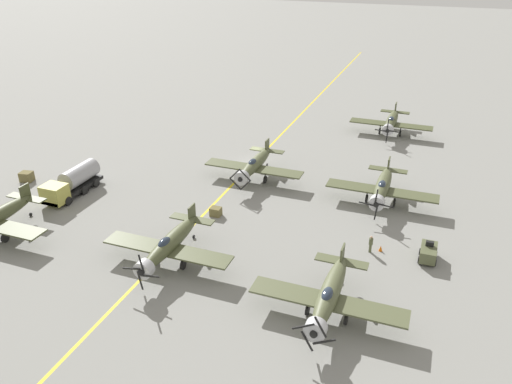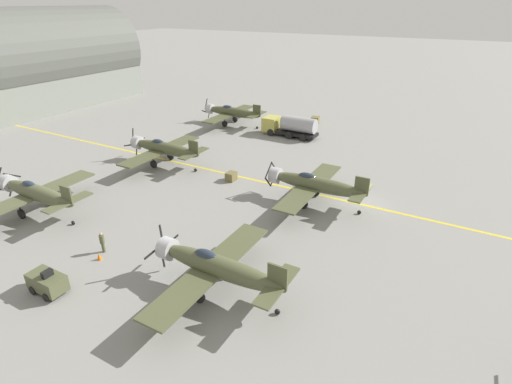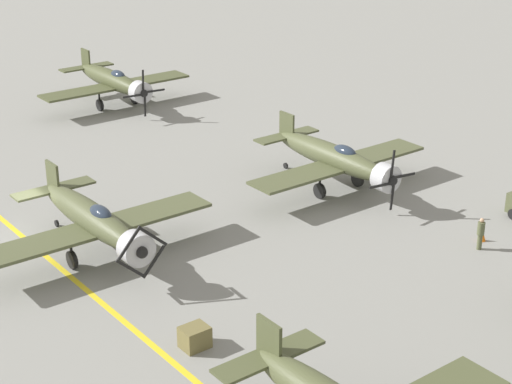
{
  "view_description": "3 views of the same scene",
  "coord_description": "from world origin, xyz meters",
  "px_view_note": "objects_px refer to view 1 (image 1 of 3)",
  "views": [
    {
      "loc": [
        -21.63,
        55.73,
        25.83
      ],
      "look_at": [
        -4.79,
        11.27,
        2.08
      ],
      "focal_mm": 35.0,
      "sensor_mm": 36.0,
      "label": 1
    },
    {
      "loc": [
        -34.51,
        -7.71,
        17.61
      ],
      "look_at": [
        -8.66,
        6.86,
        3.36
      ],
      "focal_mm": 28.0,
      "sensor_mm": 36.0,
      "label": 2
    },
    {
      "loc": [
        14.85,
        39.23,
        19.17
      ],
      "look_at": [
        -7.96,
        9.51,
        3.67
      ],
      "focal_mm": 60.0,
      "sensor_mm": 36.0,
      "label": 3
    }
  ],
  "objects_px": {
    "tow_tractor": "(428,252)",
    "traffic_cone": "(381,248)",
    "supply_crate_by_tanker": "(216,212)",
    "supply_crate_mid_lane": "(27,177)",
    "airplane_far_center": "(169,244)",
    "fuel_tanker": "(72,182)",
    "airplane_far_left": "(329,295)",
    "airplane_mid_center": "(255,165)",
    "airplane_mid_left": "(382,187)",
    "airplane_near_left": "(391,122)",
    "ground_crew_walking": "(371,243)"
  },
  "relations": [
    {
      "from": "airplane_far_center",
      "to": "airplane_far_left",
      "type": "distance_m",
      "value": 15.02
    },
    {
      "from": "ground_crew_walking",
      "to": "airplane_far_center",
      "type": "bearing_deg",
      "value": 26.54
    },
    {
      "from": "airplane_far_center",
      "to": "fuel_tanker",
      "type": "xyz_separation_m",
      "value": [
        17.27,
        -8.31,
        -0.5
      ]
    },
    {
      "from": "airplane_far_left",
      "to": "fuel_tanker",
      "type": "height_order",
      "value": "airplane_far_left"
    },
    {
      "from": "airplane_far_center",
      "to": "airplane_mid_left",
      "type": "relative_size",
      "value": 1.0
    },
    {
      "from": "airplane_far_center",
      "to": "supply_crate_by_tanker",
      "type": "bearing_deg",
      "value": -83.98
    },
    {
      "from": "ground_crew_walking",
      "to": "supply_crate_mid_lane",
      "type": "distance_m",
      "value": 41.42
    },
    {
      "from": "tow_tractor",
      "to": "ground_crew_walking",
      "type": "bearing_deg",
      "value": 6.09
    },
    {
      "from": "airplane_near_left",
      "to": "tow_tractor",
      "type": "relative_size",
      "value": 4.62
    },
    {
      "from": "fuel_tanker",
      "to": "supply_crate_by_tanker",
      "type": "xyz_separation_m",
      "value": [
        -17.37,
        -1.17,
        -1.04
      ]
    },
    {
      "from": "airplane_far_center",
      "to": "traffic_cone",
      "type": "relative_size",
      "value": 21.82
    },
    {
      "from": "airplane_far_center",
      "to": "airplane_mid_left",
      "type": "height_order",
      "value": "airplane_mid_left"
    },
    {
      "from": "airplane_mid_center",
      "to": "supply_crate_by_tanker",
      "type": "distance_m",
      "value": 9.87
    },
    {
      "from": "fuel_tanker",
      "to": "airplane_far_left",
      "type": "bearing_deg",
      "value": 162.3
    },
    {
      "from": "airplane_mid_left",
      "to": "traffic_cone",
      "type": "distance_m",
      "value": 9.98
    },
    {
      "from": "fuel_tanker",
      "to": "supply_crate_mid_lane",
      "type": "height_order",
      "value": "fuel_tanker"
    },
    {
      "from": "airplane_near_left",
      "to": "airplane_far_left",
      "type": "xyz_separation_m",
      "value": [
        -0.78,
        43.52,
        0.0
      ]
    },
    {
      "from": "airplane_mid_left",
      "to": "tow_tractor",
      "type": "distance_m",
      "value": 11.26
    },
    {
      "from": "ground_crew_walking",
      "to": "traffic_cone",
      "type": "relative_size",
      "value": 3.1
    },
    {
      "from": "airplane_far_center",
      "to": "airplane_near_left",
      "type": "height_order",
      "value": "airplane_near_left"
    },
    {
      "from": "fuel_tanker",
      "to": "tow_tractor",
      "type": "distance_m",
      "value": 38.88
    },
    {
      "from": "tow_tractor",
      "to": "airplane_far_center",
      "type": "bearing_deg",
      "value": 22.13
    },
    {
      "from": "fuel_tanker",
      "to": "traffic_cone",
      "type": "xyz_separation_m",
      "value": [
        -34.67,
        -0.46,
        -1.24
      ]
    },
    {
      "from": "airplane_far_center",
      "to": "fuel_tanker",
      "type": "relative_size",
      "value": 1.5
    },
    {
      "from": "airplane_far_center",
      "to": "ground_crew_walking",
      "type": "distance_m",
      "value": 18.48
    },
    {
      "from": "supply_crate_by_tanker",
      "to": "supply_crate_mid_lane",
      "type": "distance_m",
      "value": 25.01
    },
    {
      "from": "ground_crew_walking",
      "to": "supply_crate_by_tanker",
      "type": "relative_size",
      "value": 1.53
    },
    {
      "from": "airplane_far_center",
      "to": "airplane_near_left",
      "type": "distance_m",
      "value": 43.9
    },
    {
      "from": "airplane_far_left",
      "to": "tow_tractor",
      "type": "relative_size",
      "value": 4.62
    },
    {
      "from": "airplane_mid_left",
      "to": "fuel_tanker",
      "type": "height_order",
      "value": "airplane_mid_left"
    },
    {
      "from": "ground_crew_walking",
      "to": "supply_crate_mid_lane",
      "type": "bearing_deg",
      "value": -1.28
    },
    {
      "from": "airplane_mid_center",
      "to": "supply_crate_mid_lane",
      "type": "relative_size",
      "value": 8.55
    },
    {
      "from": "airplane_mid_center",
      "to": "ground_crew_walking",
      "type": "height_order",
      "value": "airplane_mid_center"
    },
    {
      "from": "ground_crew_walking",
      "to": "supply_crate_mid_lane",
      "type": "xyz_separation_m",
      "value": [
        41.41,
        -0.93,
        -0.35
      ]
    },
    {
      "from": "airplane_far_left",
      "to": "supply_crate_mid_lane",
      "type": "distance_m",
      "value": 41.34
    },
    {
      "from": "tow_tractor",
      "to": "traffic_cone",
      "type": "bearing_deg",
      "value": 0.28
    },
    {
      "from": "airplane_mid_left",
      "to": "ground_crew_walking",
      "type": "bearing_deg",
      "value": 76.41
    },
    {
      "from": "supply_crate_mid_lane",
      "to": "airplane_mid_left",
      "type": "bearing_deg",
      "value": -167.17
    },
    {
      "from": "supply_crate_mid_lane",
      "to": "tow_tractor",
      "type": "bearing_deg",
      "value": 179.53
    },
    {
      "from": "tow_tractor",
      "to": "airplane_mid_left",
      "type": "bearing_deg",
      "value": -60.06
    },
    {
      "from": "fuel_tanker",
      "to": "supply_crate_by_tanker",
      "type": "distance_m",
      "value": 17.44
    },
    {
      "from": "airplane_mid_left",
      "to": "airplane_far_left",
      "type": "xyz_separation_m",
      "value": [
        1.12,
        20.44,
        0.0
      ]
    },
    {
      "from": "supply_crate_by_tanker",
      "to": "supply_crate_mid_lane",
      "type": "bearing_deg",
      "value": 0.71
    },
    {
      "from": "airplane_near_left",
      "to": "supply_crate_mid_lane",
      "type": "height_order",
      "value": "airplane_near_left"
    },
    {
      "from": "fuel_tanker",
      "to": "supply_crate_by_tanker",
      "type": "bearing_deg",
      "value": -176.15
    },
    {
      "from": "airplane_far_center",
      "to": "airplane_mid_center",
      "type": "xyz_separation_m",
      "value": [
        -0.78,
        -19.2,
        -0.0
      ]
    },
    {
      "from": "fuel_tanker",
      "to": "traffic_cone",
      "type": "relative_size",
      "value": 14.55
    },
    {
      "from": "airplane_mid_center",
      "to": "fuel_tanker",
      "type": "relative_size",
      "value": 1.5
    },
    {
      "from": "airplane_near_left",
      "to": "traffic_cone",
      "type": "bearing_deg",
      "value": 93.1
    },
    {
      "from": "ground_crew_walking",
      "to": "fuel_tanker",
      "type": "bearing_deg",
      "value": -0.11
    }
  ]
}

